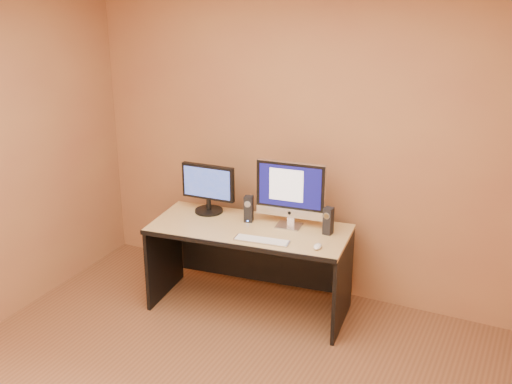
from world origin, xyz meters
TOP-DOWN VIEW (x-y plane):
  - walls at (0.00, 0.00)m, footprint 4.00×4.00m
  - desk at (-0.34, 1.44)m, footprint 1.60×0.83m
  - imac at (-0.08, 1.59)m, footprint 0.56×0.26m
  - second_monitor at (-0.78, 1.58)m, footprint 0.47×0.25m
  - speaker_left at (-0.40, 1.55)m, footprint 0.08×0.08m
  - speaker_right at (0.25, 1.59)m, footprint 0.07×0.07m
  - keyboard at (-0.15, 1.25)m, footprint 0.42×0.16m
  - mouse at (0.27, 1.31)m, footprint 0.06×0.10m
  - cable_a at (-0.08, 1.68)m, footprint 0.10×0.19m
  - cable_b at (-0.13, 1.73)m, footprint 0.03×0.17m

SIDE VIEW (x-z plane):
  - desk at x=-0.34m, z-range 0.00..0.71m
  - cable_a at x=-0.08m, z-range 0.71..0.72m
  - cable_b at x=-0.13m, z-range 0.71..0.72m
  - keyboard at x=-0.15m, z-range 0.71..0.73m
  - mouse at x=0.27m, z-range 0.71..0.74m
  - speaker_left at x=-0.40m, z-range 0.71..0.92m
  - speaker_right at x=0.25m, z-range 0.71..0.92m
  - second_monitor at x=-0.78m, z-range 0.71..1.11m
  - imac at x=-0.08m, z-range 0.71..1.24m
  - walls at x=0.00m, z-range 0.00..2.60m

